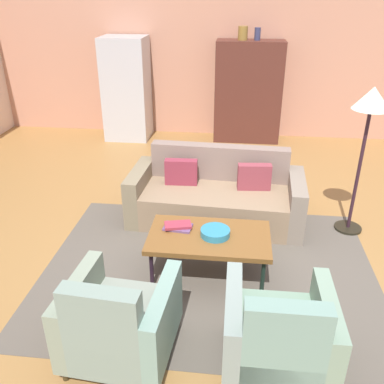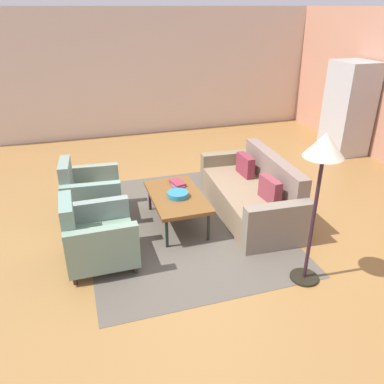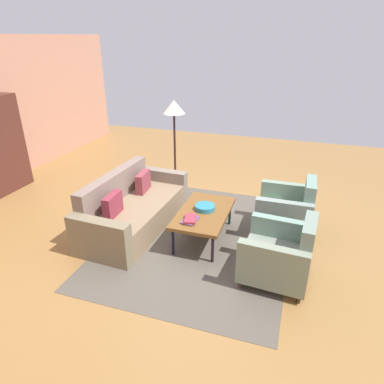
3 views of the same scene
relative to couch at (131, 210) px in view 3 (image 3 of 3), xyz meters
name	(u,v)px [view 3 (image 3 of 3)]	position (x,y,z in m)	size (l,w,h in m)	color
ground_plane	(184,227)	(0.20, -0.80, -0.29)	(11.27, 11.27, 0.00)	olive
area_rug	(200,237)	(0.00, -1.14, -0.28)	(3.40, 2.60, 0.01)	#575046
couch	(131,210)	(0.00, 0.00, 0.00)	(2.14, 1.01, 0.86)	#876E54
coffee_table	(204,214)	(0.00, -1.19, 0.13)	(1.20, 0.70, 0.46)	black
armchair_left	(282,256)	(-0.61, -2.35, 0.06)	(0.86, 0.86, 0.88)	#3C2D22
armchair_right	(288,211)	(0.60, -2.35, 0.06)	(0.80, 0.80, 0.88)	#322A17
fruit_bowl	(205,207)	(0.05, -1.19, 0.20)	(0.29, 0.29, 0.07)	teal
book_stack	(190,219)	(-0.33, -1.09, 0.19)	(0.30, 0.21, 0.05)	#63456E
floor_lamp	(174,115)	(1.61, -0.13, 1.16)	(0.40, 0.40, 1.72)	black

